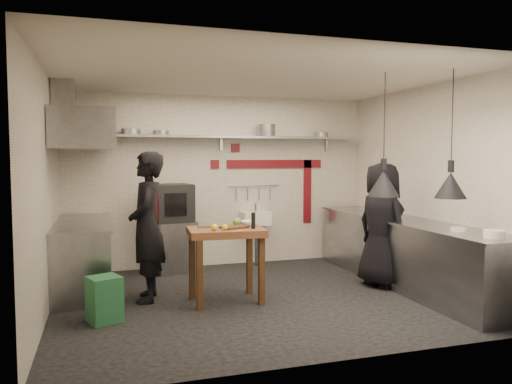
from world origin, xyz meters
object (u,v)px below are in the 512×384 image
object	(u,v)px
oven_stand	(175,246)
combi_oven	(172,203)
chef_right	(382,225)
prep_table	(226,265)
green_bin	(104,299)
chef_left	(147,226)

from	to	relation	value
oven_stand	combi_oven	xyz separation A→B (m)	(-0.04, -0.05, 0.69)
combi_oven	chef_right	xyz separation A→B (m)	(2.66, -1.68, -0.23)
prep_table	combi_oven	bearing A→B (deg)	107.04
green_bin	chef_left	xyz separation A→B (m)	(0.53, 0.70, 0.68)
combi_oven	oven_stand	bearing A→B (deg)	40.85
prep_table	green_bin	bearing A→B (deg)	-162.50
green_bin	prep_table	bearing A→B (deg)	13.86
prep_table	chef_right	distance (m)	2.28
prep_table	chef_right	xyz separation A→B (m)	(2.24, 0.09, 0.40)
combi_oven	chef_right	size ratio (longest dim) A/B	0.34
chef_left	combi_oven	bearing A→B (deg)	168.15
combi_oven	prep_table	xyz separation A→B (m)	(0.42, -1.77, -0.63)
chef_right	green_bin	bearing A→B (deg)	82.15
chef_right	oven_stand	bearing A→B (deg)	41.78
combi_oven	green_bin	distance (m)	2.51
oven_stand	combi_oven	bearing A→B (deg)	-139.15
green_bin	chef_right	bearing A→B (deg)	6.89
oven_stand	chef_right	world-z (taller)	chef_right
oven_stand	chef_left	bearing A→B (deg)	-119.47
oven_stand	chef_left	distance (m)	1.66
combi_oven	chef_left	size ratio (longest dim) A/B	0.31
green_bin	chef_right	world-z (taller)	chef_right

